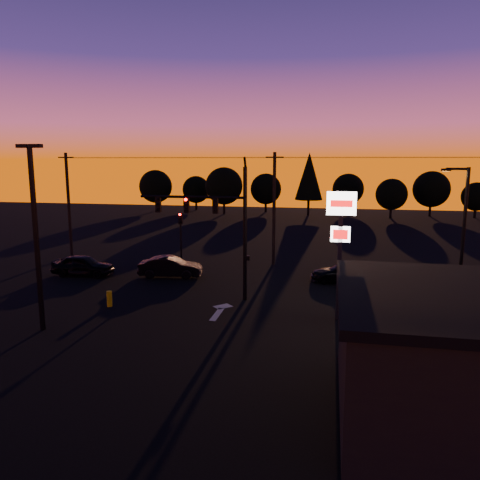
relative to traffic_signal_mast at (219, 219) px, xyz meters
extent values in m
plane|color=black|center=(0.10, -3.99, -4.94)|extent=(120.00, 120.00, 0.00)
cube|color=beige|center=(0.60, -2.99, -4.93)|extent=(0.35, 2.20, 0.01)
cube|color=beige|center=(0.60, -1.59, -4.93)|extent=(1.20, 1.20, 0.01)
cylinder|color=black|center=(1.60, 0.01, -0.94)|extent=(0.24, 0.24, 8.00)
cylinder|color=black|center=(1.60, 0.01, 3.26)|extent=(0.14, 0.52, 0.76)
cylinder|color=black|center=(-1.65, 0.01, 1.26)|extent=(6.50, 0.16, 0.16)
cube|color=black|center=(-0.20, 0.01, 0.76)|extent=(0.32, 0.22, 0.95)
sphere|color=black|center=(-0.20, -0.12, 1.11)|extent=(0.18, 0.18, 0.18)
sphere|color=black|center=(-0.20, -0.12, 0.81)|extent=(0.18, 0.18, 0.18)
sphere|color=black|center=(-0.20, -0.12, 0.51)|extent=(0.18, 0.18, 0.18)
cube|color=black|center=(-2.00, 0.01, 0.76)|extent=(0.32, 0.22, 0.95)
sphere|color=#FF0705|center=(-2.00, -0.12, 1.11)|extent=(0.18, 0.18, 0.18)
sphere|color=black|center=(-2.00, -0.12, 0.81)|extent=(0.18, 0.18, 0.18)
sphere|color=black|center=(-2.00, -0.12, 0.51)|extent=(0.18, 0.18, 0.18)
cube|color=black|center=(-3.80, 0.01, 0.76)|extent=(0.32, 0.22, 0.95)
sphere|color=black|center=(-3.80, -0.12, 1.11)|extent=(0.18, 0.18, 0.18)
sphere|color=black|center=(-3.80, -0.12, 0.81)|extent=(0.18, 0.18, 0.18)
sphere|color=black|center=(-3.80, -0.12, 0.51)|extent=(0.18, 0.18, 0.18)
cube|color=black|center=(1.78, 0.01, -2.34)|extent=(0.22, 0.18, 0.28)
cylinder|color=black|center=(-4.90, 7.51, -3.14)|extent=(0.14, 0.14, 3.60)
cube|color=black|center=(-4.90, 7.51, -1.04)|extent=(0.30, 0.20, 0.90)
sphere|color=#FF0705|center=(-4.90, 7.39, -0.72)|extent=(0.18, 0.18, 0.18)
sphere|color=black|center=(-4.90, 7.39, -1.00)|extent=(0.18, 0.18, 0.18)
sphere|color=black|center=(-4.90, 7.39, -1.28)|extent=(0.18, 0.18, 0.18)
cube|color=black|center=(-7.40, -6.99, -0.44)|extent=(0.18, 0.18, 9.00)
cube|color=black|center=(-7.75, -6.99, 4.11)|extent=(0.55, 0.30, 0.18)
cube|color=black|center=(-7.05, -6.99, 4.11)|extent=(0.55, 0.30, 0.18)
cube|color=black|center=(7.10, -2.49, -1.74)|extent=(0.22, 0.22, 6.40)
cube|color=white|center=(7.10, -2.49, 1.26)|extent=(1.50, 0.25, 1.20)
cube|color=red|center=(7.10, -2.63, 1.26)|extent=(1.10, 0.02, 0.35)
cube|color=white|center=(7.10, -2.49, -0.34)|extent=(1.00, 0.22, 0.80)
cube|color=red|center=(7.10, -2.62, -0.34)|extent=(0.75, 0.02, 0.50)
cylinder|color=black|center=(14.10, 1.51, -0.94)|extent=(0.20, 0.20, 8.00)
cylinder|color=black|center=(13.50, 1.51, 2.96)|extent=(1.20, 0.14, 0.14)
cube|color=black|center=(12.90, 1.51, 2.91)|extent=(0.50, 0.22, 0.14)
plane|color=#FFB759|center=(12.90, 1.51, 2.83)|extent=(0.35, 0.35, 0.00)
cylinder|color=black|center=(-15.90, 10.01, -0.44)|extent=(0.26, 0.26, 9.00)
cube|color=black|center=(-15.90, 10.01, 3.66)|extent=(1.40, 0.10, 0.10)
cylinder|color=black|center=(2.10, 10.01, -0.44)|extent=(0.26, 0.26, 9.00)
cube|color=black|center=(2.10, 10.01, 3.66)|extent=(1.40, 0.10, 0.10)
cylinder|color=black|center=(-6.90, 9.41, 3.61)|extent=(18.00, 0.02, 0.02)
cylinder|color=black|center=(-6.90, 10.01, 3.66)|extent=(18.00, 0.02, 0.02)
cylinder|color=black|center=(-6.90, 10.61, 3.61)|extent=(18.00, 0.02, 0.02)
cylinder|color=black|center=(11.10, 9.41, 3.61)|extent=(18.00, 0.02, 0.02)
cylinder|color=black|center=(11.10, 10.01, 3.66)|extent=(18.00, 0.02, 0.02)
cylinder|color=black|center=(11.10, 10.61, 3.61)|extent=(18.00, 0.02, 0.02)
cube|color=black|center=(9.10, -7.47, -3.54)|extent=(2.20, 0.05, 1.60)
cube|color=black|center=(12.10, -7.47, -3.54)|extent=(2.20, 0.05, 1.60)
cylinder|color=#D4C30A|center=(-5.87, -2.83, -4.48)|extent=(0.31, 0.31, 0.92)
cylinder|color=black|center=(-21.90, 46.01, -4.12)|extent=(0.36, 0.36, 1.62)
sphere|color=black|center=(-21.90, 46.01, -0.87)|extent=(5.36, 5.36, 5.36)
cylinder|color=black|center=(-15.90, 49.01, -4.25)|extent=(0.36, 0.36, 1.38)
sphere|color=black|center=(-15.90, 49.01, -1.50)|extent=(4.54, 4.54, 4.54)
cylinder|color=black|center=(-9.90, 44.01, -4.06)|extent=(0.36, 0.36, 1.75)
sphere|color=black|center=(-9.90, 44.01, -0.56)|extent=(5.77, 5.78, 5.78)
cylinder|color=black|center=(-3.90, 48.01, -4.19)|extent=(0.36, 0.36, 1.50)
sphere|color=black|center=(-3.90, 48.01, -1.19)|extent=(4.95, 4.95, 4.95)
cylinder|color=black|center=(3.10, 45.01, -3.75)|extent=(0.36, 0.36, 2.38)
cone|color=black|center=(3.10, 45.01, 1.00)|extent=(4.18, 4.18, 7.12)
cylinder|color=black|center=(9.10, 50.01, -4.19)|extent=(0.36, 0.36, 1.50)
sphere|color=black|center=(9.10, 50.01, -1.19)|extent=(4.95, 4.95, 4.95)
cylinder|color=black|center=(15.10, 44.01, -4.25)|extent=(0.36, 0.36, 1.38)
sphere|color=black|center=(15.10, 44.01, -1.50)|extent=(4.54, 4.54, 4.54)
cylinder|color=black|center=(21.10, 47.01, -4.12)|extent=(0.36, 0.36, 1.62)
sphere|color=black|center=(21.10, 47.01, -0.87)|extent=(5.36, 5.36, 5.36)
cylinder|color=black|center=(27.10, 46.01, -4.31)|extent=(0.36, 0.36, 1.25)
sphere|color=black|center=(27.10, 46.01, -1.81)|extent=(4.12, 4.12, 4.12)
imported|color=black|center=(-11.19, 3.64, -4.17)|extent=(4.53, 1.95, 1.53)
imported|color=black|center=(-4.73, 4.47, -4.19)|extent=(4.68, 2.14, 1.49)
imported|color=black|center=(7.66, 5.43, -4.25)|extent=(4.86, 2.30, 1.37)
imported|color=black|center=(10.28, -5.24, -4.27)|extent=(3.92, 5.30, 1.34)
camera|label=1|loc=(6.61, -26.98, 3.48)|focal=35.00mm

